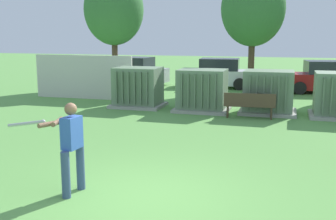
{
  "coord_description": "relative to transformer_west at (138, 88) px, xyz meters",
  "views": [
    {
      "loc": [
        2.44,
        -6.87,
        2.99
      ],
      "look_at": [
        -0.54,
        3.5,
        1.0
      ],
      "focal_mm": 44.61,
      "sensor_mm": 36.0,
      "label": 1
    }
  ],
  "objects": [
    {
      "name": "park_bench",
      "position": [
        4.63,
        -1.2,
        -0.25
      ],
      "size": [
        1.82,
        0.52,
        0.92
      ],
      "color": "#4C3828",
      "rests_on": "ground"
    },
    {
      "name": "transformer_mid_east",
      "position": [
        5.21,
        -0.01,
        0.0
      ],
      "size": [
        2.1,
        1.7,
        1.62
      ],
      "color": "#9E9B93",
      "rests_on": "ground"
    },
    {
      "name": "parked_car_left_of_center",
      "position": [
        2.12,
        7.07,
        -0.04
      ],
      "size": [
        4.3,
        2.12,
        1.62
      ],
      "color": "silver",
      "rests_on": "ground"
    },
    {
      "name": "transformer_west",
      "position": [
        0.0,
        0.0,
        0.0
      ],
      "size": [
        2.1,
        1.7,
        1.62
      ],
      "color": "#9E9B93",
      "rests_on": "ground"
    },
    {
      "name": "batter",
      "position": [
        2.03,
        -9.27,
        0.19
      ],
      "size": [
        1.61,
        0.72,
        1.74
      ],
      "color": "#384C75",
      "rests_on": "ground"
    },
    {
      "name": "parked_car_leftmost",
      "position": [
        -2.96,
        7.03,
        -0.04
      ],
      "size": [
        4.39,
        2.35,
        1.62
      ],
      "color": "#B2B2B7",
      "rests_on": "ground"
    },
    {
      "name": "tree_center_left",
      "position": [
        4.04,
        5.86,
        3.42
      ],
      "size": [
        3.21,
        3.21,
        6.13
      ],
      "color": "#4C3828",
      "rests_on": "ground"
    },
    {
      "name": "transformer_mid_west",
      "position": [
        2.72,
        -0.22,
        0.0
      ],
      "size": [
        2.1,
        1.7,
        1.62
      ],
      "color": "#9E9B93",
      "rests_on": "ground"
    },
    {
      "name": "tree_left",
      "position": [
        -3.35,
        5.5,
        3.45
      ],
      "size": [
        3.23,
        3.23,
        6.17
      ],
      "color": "#4C3828",
      "rests_on": "ground"
    },
    {
      "name": "fence_panel",
      "position": [
        -3.19,
        1.38,
        0.21
      ],
      "size": [
        4.8,
        0.12,
        2.0
      ],
      "primitive_type": "cube",
      "color": "beige",
      "rests_on": "ground"
    },
    {
      "name": "parked_car_right_of_center",
      "position": [
        7.69,
        6.52,
        -0.04
      ],
      "size": [
        4.4,
        2.37,
        1.62
      ],
      "color": "maroon",
      "rests_on": "ground"
    },
    {
      "name": "ground_plane",
      "position": [
        3.43,
        -9.12,
        -0.79
      ],
      "size": [
        96.0,
        96.0,
        0.0
      ],
      "primitive_type": "plane",
      "color": "#5B9947"
    }
  ]
}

